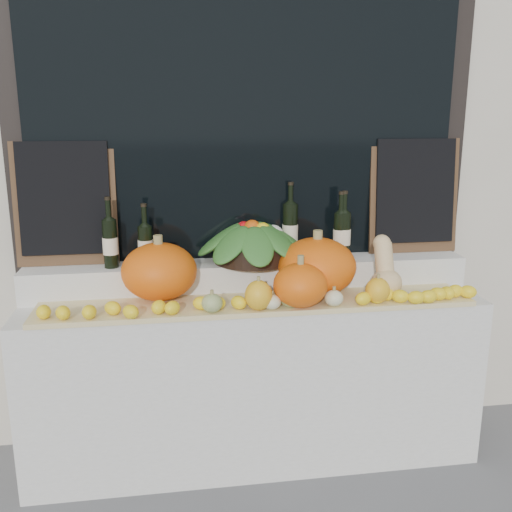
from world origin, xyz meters
TOP-DOWN VIEW (x-y plane):
  - storefront_facade at (0.00, 2.25)m, footprint 7.00×0.94m
  - display_sill at (0.00, 1.52)m, footprint 2.30×0.55m
  - rear_tier at (0.00, 1.68)m, footprint 2.30×0.25m
  - straw_bedding at (0.00, 1.40)m, footprint 2.10×0.32m
  - pumpkin_left at (-0.47, 1.51)m, footprint 0.38×0.38m
  - pumpkin_right at (0.31, 1.48)m, footprint 0.46×0.46m
  - pumpkin_center at (0.19, 1.30)m, footprint 0.28×0.28m
  - butternut_squash at (0.65, 1.41)m, footprint 0.15×0.21m
  - decorative_gourds at (0.16, 1.29)m, footprint 0.90×0.14m
  - lemon_heap at (0.00, 1.29)m, footprint 2.20×0.16m
  - produce_bowl at (0.01, 1.66)m, footprint 0.61×0.61m
  - wine_bottle_far_left at (-0.70, 1.65)m, footprint 0.08×0.08m
  - wine_bottle_near_left at (-0.53, 1.65)m, footprint 0.08×0.08m
  - wine_bottle_tall at (0.23, 1.73)m, footprint 0.08×0.08m
  - wine_bottle_near_right at (0.49, 1.67)m, footprint 0.08×0.08m
  - wine_bottle_far_right at (0.50, 1.67)m, footprint 0.08×0.08m
  - chalkboard_left at (-0.92, 1.74)m, footprint 0.50×0.08m
  - chalkboard_right at (0.92, 1.74)m, footprint 0.50×0.08m

SIDE VIEW (x-z plane):
  - display_sill at x=0.00m, z-range 0.00..0.88m
  - straw_bedding at x=0.00m, z-range 0.88..0.90m
  - lemon_heap at x=0.00m, z-range 0.91..0.97m
  - rear_tier at x=0.00m, z-range 0.88..1.04m
  - decorative_gourds at x=0.16m, z-range 0.88..1.04m
  - pumpkin_center at x=0.19m, z-range 0.91..1.11m
  - butternut_squash at x=0.65m, z-range 0.88..1.17m
  - pumpkin_left at x=-0.47m, z-range 0.91..1.18m
  - pumpkin_right at x=0.31m, z-range 0.91..1.19m
  - produce_bowl at x=0.01m, z-range 1.03..1.26m
  - wine_bottle_near_left at x=-0.53m, z-range 0.99..1.31m
  - wine_bottle_near_right at x=0.49m, z-range 0.99..1.34m
  - wine_bottle_far_left at x=-0.70m, z-range 0.99..1.34m
  - wine_bottle_far_right at x=0.50m, z-range 0.99..1.35m
  - wine_bottle_tall at x=0.23m, z-range 0.99..1.39m
  - chalkboard_left at x=-0.92m, z-range 1.05..1.67m
  - chalkboard_right at x=0.92m, z-range 1.05..1.67m
  - storefront_facade at x=0.00m, z-range 0.00..4.50m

